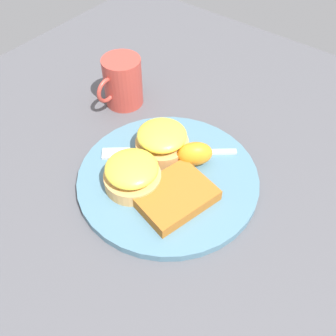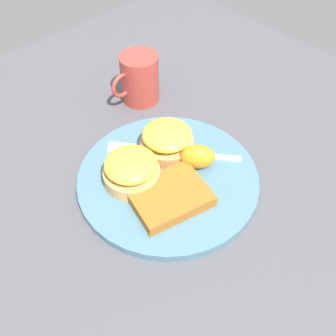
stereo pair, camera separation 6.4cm
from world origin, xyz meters
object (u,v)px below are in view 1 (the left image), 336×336
object	(u,v)px
sandwich_benedict_left	(162,141)
cup	(122,82)
fork	(160,153)
hashbrown_patty	(174,196)
orange_wedge	(195,154)
sandwich_benedict_right	(132,174)

from	to	relation	value
sandwich_benedict_left	cup	world-z (taller)	cup
sandwich_benedict_left	fork	size ratio (longest dim) A/B	0.48
sandwich_benedict_left	hashbrown_patty	xyz separation A→B (m)	(0.07, 0.08, -0.02)
fork	hashbrown_patty	bearing A→B (deg)	51.05
sandwich_benedict_left	orange_wedge	size ratio (longest dim) A/B	1.54
sandwich_benedict_right	hashbrown_patty	size ratio (longest dim) A/B	0.79
sandwich_benedict_left	orange_wedge	xyz separation A→B (m)	(-0.01, 0.06, -0.00)
hashbrown_patty	fork	world-z (taller)	hashbrown_patty
fork	orange_wedge	bearing A→B (deg)	107.84
orange_wedge	sandwich_benedict_right	bearing A→B (deg)	-27.11
cup	fork	bearing A→B (deg)	62.88
sandwich_benedict_right	hashbrown_patty	xyz separation A→B (m)	(-0.02, 0.07, -0.02)
sandwich_benedict_left	orange_wedge	world-z (taller)	sandwich_benedict_left
sandwich_benedict_right	fork	bearing A→B (deg)	-174.11
sandwich_benedict_left	hashbrown_patty	size ratio (longest dim) A/B	0.79
sandwich_benedict_right	cup	size ratio (longest dim) A/B	0.86
hashbrown_patty	cup	world-z (taller)	cup
sandwich_benedict_left	sandwich_benedict_right	world-z (taller)	same
sandwich_benedict_left	orange_wedge	distance (m)	0.06
sandwich_benedict_left	sandwich_benedict_right	bearing A→B (deg)	6.36
orange_wedge	cup	size ratio (longest dim) A/B	0.56
orange_wedge	cup	xyz separation A→B (m)	(-0.06, -0.22, 0.01)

